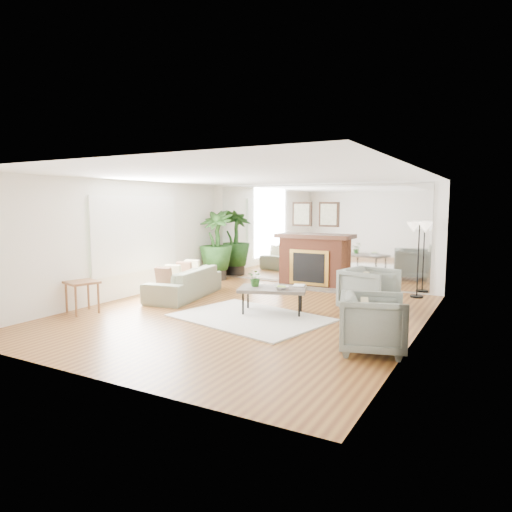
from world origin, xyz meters
The scene contains 18 objects.
ground centered at (0.00, 0.00, 0.00)m, with size 7.00×7.00×0.00m, color brown.
wall_left centered at (-2.99, 0.00, 1.25)m, with size 0.02×7.00×2.50m, color white.
wall_right centered at (2.99, 0.00, 1.25)m, with size 0.02×7.00×2.50m, color white.
wall_back centered at (0.00, 3.49, 1.25)m, with size 6.00×0.02×2.50m, color white.
mirror_panel centered at (0.00, 3.47, 1.25)m, with size 5.40×0.04×2.40m, color silver.
window_panel centered at (-2.96, 0.40, 1.35)m, with size 0.04×2.40×1.50m, color #B2E09E.
fireplace centered at (0.00, 3.26, 0.66)m, with size 1.85×0.83×2.05m.
area_rug centered at (0.25, -0.21, 0.01)m, with size 2.53×1.81×0.03m, color silver.
coffee_table centered at (0.43, 0.29, 0.44)m, with size 1.37×1.07×0.48m.
sofa centered at (-1.92, 0.71, 0.31)m, with size 2.14×0.84×0.62m, color gray.
armchair_back centered at (1.93, 1.32, 0.41)m, with size 0.87×0.90×0.82m, color gray.
armchair_front centered at (2.60, -0.99, 0.40)m, with size 0.85×0.87×0.79m, color gray.
side_table centered at (-2.65, -1.36, 0.50)m, with size 0.65×0.65×0.60m.
potted_ficus centered at (-2.60, 2.97, 0.98)m, with size 0.94×0.94×1.83m.
floor_lamp centered at (2.49, 3.10, 1.38)m, with size 0.53×0.29×1.62m.
tabletop_plant centered at (0.10, 0.25, 0.64)m, with size 0.28×0.25×0.32m, color #316826.
fruit_bowl centered at (0.65, 0.22, 0.51)m, with size 0.24×0.24×0.06m, color brown.
book centered at (0.69, 0.63, 0.49)m, with size 0.21×0.29×0.02m, color brown.
Camera 1 is at (4.12, -7.02, 2.00)m, focal length 32.00 mm.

